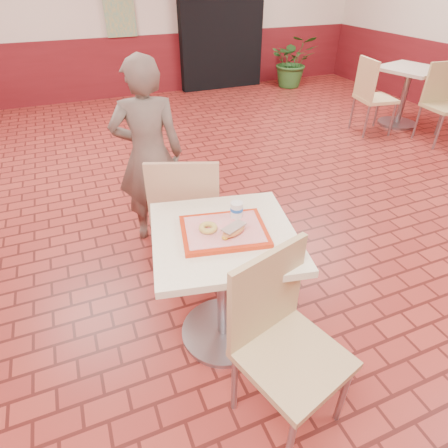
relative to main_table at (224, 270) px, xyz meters
name	(u,v)px	position (x,y,z in m)	size (l,w,h in m)	color
room_shell	(326,54)	(1.08, 0.78, 0.95)	(8.01, 10.01, 3.01)	maroon
wainscot_band	(308,183)	(1.08, 0.78, -0.05)	(8.00, 10.00, 1.00)	maroon
corridor_doorway	(221,26)	(2.28, 5.66, 0.55)	(1.60, 0.22, 2.20)	black
main_table	(224,270)	(0.00, 0.00, 0.00)	(0.77, 0.77, 0.81)	#EFE5C0
chair_main_front	(282,336)	(0.07, -0.54, 0.00)	(0.56, 0.56, 0.98)	tan
chair_main_back	(186,213)	(-0.02, 0.64, 0.02)	(0.60, 0.60, 1.01)	tan
customer	(149,156)	(-0.13, 1.26, 0.21)	(0.55, 0.36, 1.52)	#675950
serving_tray	(224,231)	(0.00, 0.00, 0.28)	(0.45, 0.35, 0.03)	#B6290D
ring_donut	(208,228)	(-0.08, 0.02, 0.31)	(0.10, 0.10, 0.03)	gold
long_john_donut	(233,231)	(0.03, -0.06, 0.31)	(0.17, 0.13, 0.05)	#C16C38
paper_cup	(237,209)	(0.11, 0.09, 0.34)	(0.07, 0.07, 0.09)	silver
second_table	(406,87)	(3.97, 2.66, 0.01)	(0.78, 0.78, 0.82)	beige
chair_second_left	(371,93)	(3.26, 2.58, 0.02)	(0.54, 0.54, 1.01)	#E9CB8C
chair_second_front	(443,99)	(3.94, 2.00, 0.01)	(0.50, 0.50, 1.00)	tan
potted_plant	(293,61)	(3.59, 5.18, -0.07)	(0.86, 0.75, 0.96)	#2A5F26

